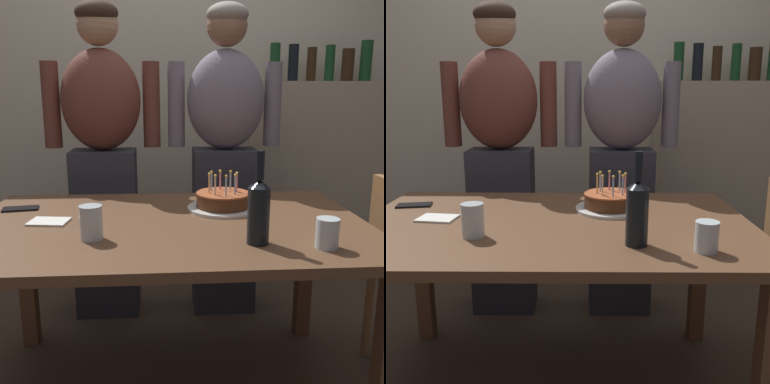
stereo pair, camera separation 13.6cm
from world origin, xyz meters
The scene contains 11 objects.
back_wall centered at (0.00, 1.55, 1.30)m, with size 5.20×0.10×2.60m, color beige.
dining_table centered at (0.00, 0.00, 0.64)m, with size 1.50×0.96×0.74m.
birthday_cake centered at (0.23, 0.16, 0.77)m, with size 0.30×0.30×0.16m.
water_glass_near centered at (0.49, -0.32, 0.79)m, with size 0.07×0.07×0.10m, color silver.
water_glass_far centered at (-0.26, -0.18, 0.80)m, with size 0.08×0.08×0.12m, color silver.
wine_bottle centered at (0.28, -0.26, 0.86)m, with size 0.07×0.07×0.30m.
cell_phone centered at (-0.62, 0.22, 0.74)m, with size 0.14×0.07×0.01m, color black.
napkin_stack centered at (-0.46, 0.02, 0.74)m, with size 0.14×0.11×0.01m, color white.
person_man_bearded centered at (-0.33, 0.74, 0.87)m, with size 0.61×0.27×1.66m.
person_woman_cardigan centered at (0.32, 0.74, 0.87)m, with size 0.61×0.27×1.66m.
shelf_cabinet centered at (1.03, 1.33, 0.66)m, with size 0.87×0.30×1.55m.
Camera 1 is at (-0.03, -1.60, 1.23)m, focal length 40.92 mm.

